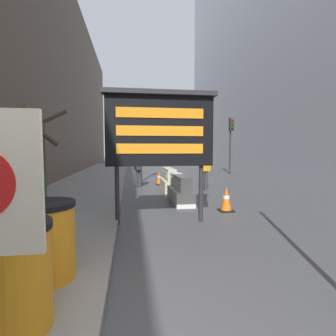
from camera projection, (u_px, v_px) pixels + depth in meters
name	position (u px, v px, depth m)	size (l,w,h in m)	color
building_left_facade	(37.00, 43.00, 10.75)	(0.40, 50.40, 12.05)	brown
bare_tree	(38.00, 149.00, 8.71)	(1.82, 1.94, 3.20)	#4C3D2D
barrel_drum_foreground	(7.00, 277.00, 2.25)	(0.76, 0.76, 0.94)	orange
barrel_drum_middle	(43.00, 241.00, 3.14)	(0.76, 0.76, 0.94)	orange
message_board	(160.00, 130.00, 5.82)	(2.51, 0.36, 2.96)	#28282B
jersey_barrier_white	(180.00, 190.00, 8.31)	(0.56, 1.90, 0.87)	silver
jersey_barrier_cream	(169.00, 181.00, 10.63)	(0.57, 1.72, 0.91)	beige
traffic_cone_near	(159.00, 178.00, 12.48)	(0.35, 0.35, 0.62)	black
traffic_cone_mid	(164.00, 179.00, 12.21)	(0.35, 0.35, 0.63)	black
traffic_cone_far	(226.00, 199.00, 7.11)	(0.37, 0.37, 0.67)	black
traffic_light_near_curb	(141.00, 127.00, 13.34)	(0.28, 0.44, 3.90)	#2D2D30
traffic_light_far_side	(231.00, 134.00, 17.59)	(0.28, 0.44, 3.75)	#2D2D30
pedestrian_worker	(204.00, 167.00, 10.75)	(0.48, 0.36, 1.63)	#333338
pedestrian_passerby	(138.00, 166.00, 11.47)	(0.36, 0.48, 1.63)	#333338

